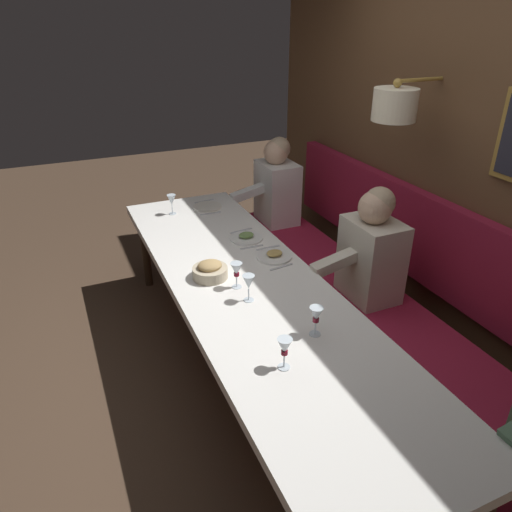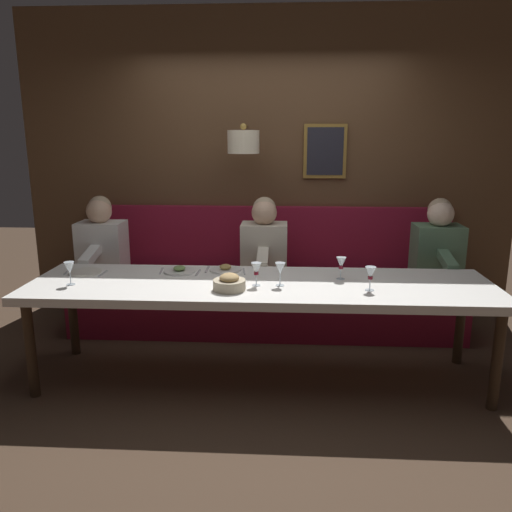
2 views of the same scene
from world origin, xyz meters
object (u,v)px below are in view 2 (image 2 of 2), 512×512
wine_glass_1 (280,269)px  bread_bowl (229,283)px  dining_table (261,290)px  wine_glass_2 (70,269)px  diner_nearest (437,248)px  diner_near (264,246)px  wine_glass_0 (341,264)px  wine_glass_3 (256,270)px  wine_glass_4 (370,274)px  diner_middle (102,244)px

wine_glass_1 → bread_bowl: (-0.12, 0.34, -0.07)m
dining_table → wine_glass_2: size_ratio=20.06×
diner_nearest → diner_near: same height
wine_glass_0 → wine_glass_2: same height
wine_glass_1 → wine_glass_3: bearing=93.1°
bread_bowl → wine_glass_1: bearing=-71.0°
wine_glass_1 → wine_glass_4: bearing=-97.2°
diner_middle → bread_bowl: (-1.07, -1.26, -0.03)m
wine_glass_1 → wine_glass_3: 0.17m
wine_glass_3 → wine_glass_1: bearing=-86.9°
dining_table → diner_middle: diner_middle is taller
dining_table → diner_nearest: 1.73m
diner_nearest → wine_glass_4: (-1.03, 0.74, 0.04)m
wine_glass_2 → wine_glass_0: bearing=-82.6°
diner_near → wine_glass_0: bearing=-142.6°
dining_table → wine_glass_3: (-0.08, 0.03, 0.17)m
diner_nearest → wine_glass_2: bearing=109.9°
diner_near → wine_glass_1: 0.97m
wine_glass_0 → wine_glass_3: bearing=108.0°
dining_table → wine_glass_2: (-0.13, 1.32, 0.17)m
dining_table → wine_glass_0: (0.11, -0.58, 0.17)m
wine_glass_2 → bread_bowl: (-0.06, -1.12, -0.07)m
dining_table → wine_glass_4: size_ratio=20.06×
diner_nearest → wine_glass_1: bearing=125.4°
diner_middle → wine_glass_4: size_ratio=4.82×
dining_table → diner_near: 0.89m
diner_nearest → wine_glass_3: 1.79m
wine_glass_0 → wine_glass_3: same height
diner_nearest → bread_bowl: size_ratio=3.60×
wine_glass_1 → wine_glass_2: (-0.06, 1.46, 0.00)m
diner_middle → wine_glass_3: diner_middle is taller
diner_middle → wine_glass_4: (-1.03, -2.21, 0.04)m
wine_glass_2 → wine_glass_4: same height
wine_glass_2 → wine_glass_3: same height
dining_table → wine_glass_3: 0.19m
wine_glass_4 → wine_glass_2: bearing=89.5°
wine_glass_4 → dining_table: bearing=78.7°
wine_glass_2 → dining_table: bearing=-84.3°
dining_table → wine_glass_2: wine_glass_2 is taller
diner_near → wine_glass_0: (-0.77, -0.59, 0.04)m
wine_glass_0 → wine_glass_4: 0.31m
diner_near → diner_middle: (0.00, 1.45, 0.00)m
wine_glass_1 → wine_glass_2: size_ratio=1.00×
bread_bowl → diner_near: bearing=-10.1°
diner_nearest → wine_glass_0: size_ratio=4.82×
wine_glass_1 → diner_near: bearing=8.9°
wine_glass_2 → wine_glass_4: (-0.02, -2.07, -0.00)m
wine_glass_0 → wine_glass_4: same height
diner_middle → wine_glass_2: diner_middle is taller
diner_middle → wine_glass_0: size_ratio=4.82×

